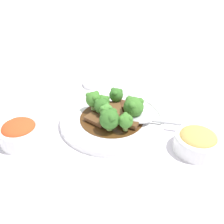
# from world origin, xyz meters

# --- Properties ---
(ground_plane) EXTENTS (4.00, 4.00, 0.00)m
(ground_plane) POSITION_xyz_m (0.00, 0.00, 0.00)
(ground_plane) COLOR silver
(main_plate) EXTENTS (0.28, 0.28, 0.02)m
(main_plate) POSITION_xyz_m (0.00, 0.00, 0.01)
(main_plate) COLOR white
(main_plate) RESTS_ON ground_plane
(beef_strip_0) EXTENTS (0.03, 0.06, 0.01)m
(beef_strip_0) POSITION_xyz_m (0.01, 0.02, 0.03)
(beef_strip_0) COLOR brown
(beef_strip_0) RESTS_ON main_plate
(beef_strip_1) EXTENTS (0.04, 0.06, 0.01)m
(beef_strip_1) POSITION_xyz_m (-0.06, 0.02, 0.02)
(beef_strip_1) COLOR #56331E
(beef_strip_1) RESTS_ON main_plate
(beef_strip_2) EXTENTS (0.05, 0.07, 0.01)m
(beef_strip_2) POSITION_xyz_m (0.03, -0.03, 0.02)
(beef_strip_2) COLOR brown
(beef_strip_2) RESTS_ON main_plate
(beef_strip_3) EXTENTS (0.08, 0.06, 0.01)m
(beef_strip_3) POSITION_xyz_m (-0.02, -0.00, 0.03)
(beef_strip_3) COLOR brown
(beef_strip_3) RESTS_ON main_plate
(beef_strip_4) EXTENTS (0.05, 0.05, 0.01)m
(beef_strip_4) POSITION_xyz_m (0.01, 0.05, 0.02)
(beef_strip_4) COLOR brown
(beef_strip_4) RESTS_ON main_plate
(broccoli_floret_0) EXTENTS (0.05, 0.05, 0.06)m
(broccoli_floret_0) POSITION_xyz_m (-0.02, 0.05, 0.05)
(broccoli_floret_0) COLOR #8EB756
(broccoli_floret_0) RESTS_ON main_plate
(broccoli_floret_1) EXTENTS (0.05, 0.05, 0.05)m
(broccoli_floret_1) POSITION_xyz_m (0.05, 0.01, 0.05)
(broccoli_floret_1) COLOR #7FA84C
(broccoli_floret_1) RESTS_ON main_plate
(broccoli_floret_2) EXTENTS (0.04, 0.04, 0.05)m
(broccoli_floret_2) POSITION_xyz_m (0.04, 0.05, 0.05)
(broccoli_floret_2) COLOR #7FA84C
(broccoli_floret_2) RESTS_ON main_plate
(broccoli_floret_3) EXTENTS (0.04, 0.04, 0.05)m
(broccoli_floret_3) POSITION_xyz_m (-0.06, -0.01, 0.05)
(broccoli_floret_3) COLOR #8EB756
(broccoli_floret_3) RESTS_ON main_plate
(broccoli_floret_4) EXTENTS (0.04, 0.04, 0.05)m
(broccoli_floret_4) POSITION_xyz_m (-0.02, -0.06, 0.05)
(broccoli_floret_4) COLOR #8EB756
(broccoli_floret_4) RESTS_ON main_plate
(broccoli_floret_5) EXTENTS (0.03, 0.03, 0.04)m
(broccoli_floret_5) POSITION_xyz_m (0.01, -0.01, 0.05)
(broccoli_floret_5) COLOR #8EB756
(broccoli_floret_5) RESTS_ON main_plate
(broccoli_floret_6) EXTENTS (0.03, 0.03, 0.04)m
(broccoli_floret_6) POSITION_xyz_m (-0.02, -0.03, 0.05)
(broccoli_floret_6) COLOR #7FA84C
(broccoli_floret_6) RESTS_ON main_plate
(broccoli_floret_7) EXTENTS (0.04, 0.04, 0.05)m
(broccoli_floret_7) POSITION_xyz_m (-0.00, -0.03, 0.05)
(broccoli_floret_7) COLOR #8EB756
(broccoli_floret_7) RESTS_ON main_plate
(serving_spoon) EXTENTS (0.06, 0.20, 0.01)m
(serving_spoon) POSITION_xyz_m (-0.01, 0.08, 0.03)
(serving_spoon) COLOR #B7B7BC
(serving_spoon) RESTS_ON main_plate
(side_bowl_kimchi) EXTENTS (0.10, 0.10, 0.06)m
(side_bowl_kimchi) POSITION_xyz_m (0.14, -0.18, 0.03)
(side_bowl_kimchi) COLOR white
(side_bowl_kimchi) RESTS_ON ground_plane
(side_bowl_appetizer) EXTENTS (0.11, 0.11, 0.05)m
(side_bowl_appetizer) POSITION_xyz_m (0.04, 0.22, 0.03)
(side_bowl_appetizer) COLOR white
(side_bowl_appetizer) RESTS_ON ground_plane
(sauce_dish) EXTENTS (0.08, 0.08, 0.01)m
(sauce_dish) POSITION_xyz_m (-0.18, -0.12, 0.01)
(sauce_dish) COLOR white
(sauce_dish) RESTS_ON ground_plane
(paper_napkin) EXTENTS (0.12, 0.11, 0.01)m
(paper_napkin) POSITION_xyz_m (-0.23, 0.03, 0.00)
(paper_napkin) COLOR silver
(paper_napkin) RESTS_ON ground_plane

